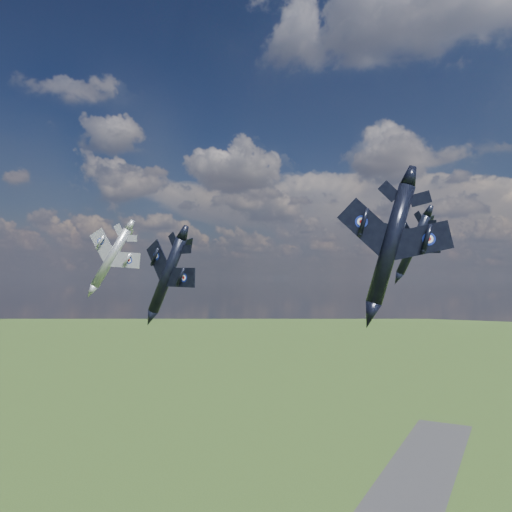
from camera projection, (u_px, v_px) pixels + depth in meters
The scene contains 4 objects.
jet_lead_navy at pixel (167, 275), 69.92m from camera, with size 11.46×15.98×3.31m, color black, non-canonical shape.
jet_right_navy at pixel (391, 244), 44.26m from camera, with size 10.72×14.95×3.09m, color black, non-canonical shape.
jet_high_navy at pixel (413, 245), 84.85m from camera, with size 10.84×15.12×3.13m, color black, non-canonical shape.
jet_left_silver at pixel (111, 258), 90.41m from camera, with size 11.86×16.54×3.42m, color #9798A1, non-canonical shape.
Camera 1 is at (38.43, -48.51, 80.51)m, focal length 35.00 mm.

